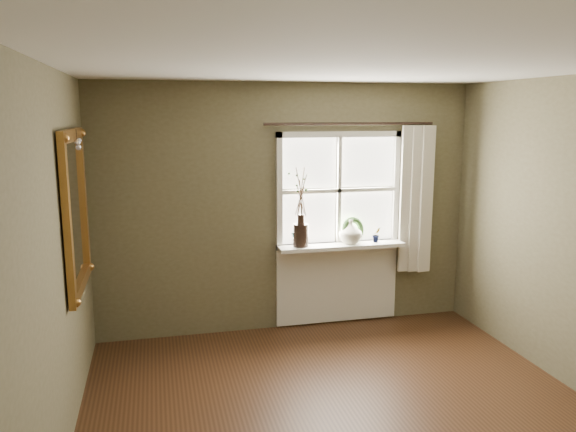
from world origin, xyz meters
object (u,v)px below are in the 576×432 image
Objects in this scene: cream_vase at (350,232)px; gilt_mirror at (76,210)px; wreath at (353,233)px; dark_jug at (301,235)px.

cream_vase is 0.20× the size of gilt_mirror.
gilt_mirror is at bearing -160.86° from cream_vase.
cream_vase is 0.90× the size of wreath.
dark_jug is at bearing 180.00° from cream_vase.
gilt_mirror is (-2.62, -0.91, 0.49)m from cream_vase.
dark_jug is 0.55m from cream_vase.
dark_jug is 0.93× the size of cream_vase.
dark_jug is 0.84× the size of wreath.
dark_jug is at bearing 23.69° from gilt_mirror.
wreath is at bearing 19.62° from gilt_mirror.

